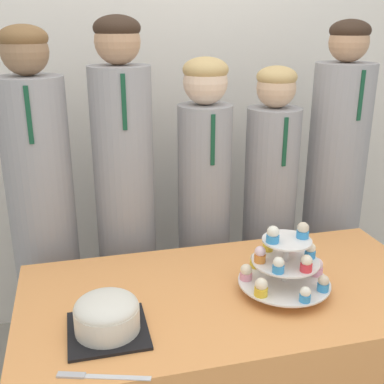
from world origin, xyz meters
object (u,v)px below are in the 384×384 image
(cake_knife, at_px, (88,376))
(student_1, at_px, (126,213))
(student_3, at_px, (269,219))
(student_2, at_px, (204,219))
(student_0, at_px, (44,226))
(round_cake, at_px, (107,315))
(student_4, at_px, (333,198))
(cupcake_stand, at_px, (285,264))

(cake_knife, distance_m, student_1, 0.98)
(student_1, bearing_deg, student_3, -0.00)
(student_2, bearing_deg, student_3, -0.00)
(cake_knife, height_order, student_0, student_0)
(round_cake, relative_size, student_4, 0.15)
(student_0, bearing_deg, round_cake, -74.51)
(cake_knife, distance_m, student_0, 0.96)
(student_1, height_order, student_3, student_1)
(cake_knife, relative_size, student_3, 0.17)
(cake_knife, height_order, student_1, student_1)
(student_2, bearing_deg, cake_knife, -121.71)
(round_cake, bearing_deg, student_1, 78.97)
(cupcake_stand, xyz_separation_m, student_3, (0.23, 0.67, -0.13))
(round_cake, bearing_deg, student_4, 32.62)
(student_0, relative_size, student_2, 1.09)
(cake_knife, bearing_deg, cupcake_stand, 38.83)
(student_2, bearing_deg, cupcake_stand, -81.33)
(cake_knife, xyz_separation_m, student_0, (-0.14, 0.95, 0.05))
(cupcake_stand, height_order, student_0, student_0)
(student_3, distance_m, student_4, 0.35)
(student_1, height_order, student_2, student_1)
(round_cake, distance_m, student_2, 0.92)
(student_0, xyz_separation_m, student_4, (1.40, 0.00, 0.01))
(round_cake, distance_m, cake_knife, 0.21)
(student_1, relative_size, student_2, 1.11)
(cake_knife, xyz_separation_m, student_1, (0.22, 0.95, 0.08))
(cupcake_stand, xyz_separation_m, student_2, (-0.10, 0.67, -0.09))
(student_3, bearing_deg, round_cake, -138.07)
(cupcake_stand, bearing_deg, cake_knife, -158.36)
(student_1, distance_m, student_2, 0.37)
(round_cake, height_order, student_0, student_0)
(student_2, bearing_deg, student_4, 0.00)
(round_cake, relative_size, cupcake_stand, 0.75)
(round_cake, height_order, cake_knife, round_cake)
(round_cake, height_order, cupcake_stand, cupcake_stand)
(round_cake, xyz_separation_m, student_0, (-0.21, 0.76, -0.01))
(student_2, height_order, student_4, student_4)
(student_2, relative_size, student_4, 0.91)
(student_4, bearing_deg, student_1, -180.00)
(cupcake_stand, bearing_deg, student_0, 140.92)
(student_0, bearing_deg, student_1, -0.00)
(student_0, bearing_deg, cupcake_stand, -39.08)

